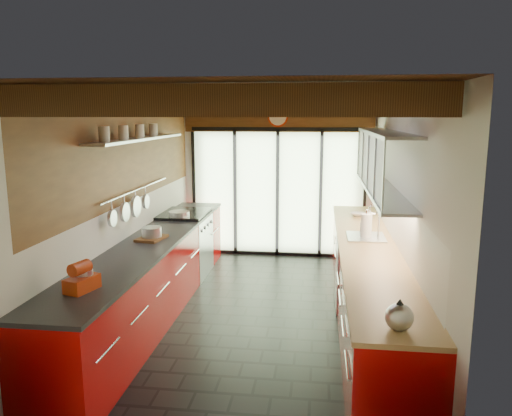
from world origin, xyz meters
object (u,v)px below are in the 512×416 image
Objects in this scene: soap_bottle at (364,225)px; paper_towel at (366,226)px; bowl at (358,214)px; kettle at (399,315)px; stand_mixer at (82,279)px.

paper_towel is at bearing -90.00° from soap_bottle.
bowl is at bearing 90.00° from paper_towel.
paper_towel is 1.34m from bowl.
paper_towel is 1.68× the size of bowl.
paper_towel is (-0.00, 2.60, 0.05)m from kettle.
bowl is (0.00, 1.02, -0.07)m from soap_bottle.
soap_bottle is at bearing 90.00° from paper_towel.
stand_mixer reaches higher than kettle.
stand_mixer is 0.92× the size of paper_towel.
bowl is at bearing 90.00° from kettle.
kettle is (2.54, -0.46, -0.00)m from stand_mixer.
soap_bottle is 1.02m from bowl.
stand_mixer is at bearing -135.94° from soap_bottle.
bowl is (2.54, 3.47, -0.08)m from stand_mixer.
bowl is (0.00, 3.93, -0.08)m from kettle.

